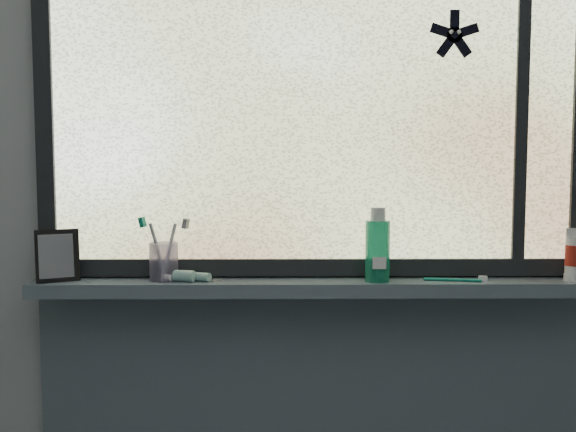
{
  "coord_description": "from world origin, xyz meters",
  "views": [
    {
      "loc": [
        -0.09,
        -0.59,
        1.36
      ],
      "look_at": [
        -0.08,
        1.05,
        1.22
      ],
      "focal_mm": 40.0,
      "sensor_mm": 36.0,
      "label": 1
    }
  ],
  "objects_px": {
    "vanity_mirror": "(57,256)",
    "mouthwash_bottle": "(378,245)",
    "cream_tube": "(573,253)",
    "toothbrush_cup": "(164,262)"
  },
  "relations": [
    {
      "from": "vanity_mirror",
      "to": "mouthwash_bottle",
      "type": "xyz_separation_m",
      "value": [
        0.91,
        -0.01,
        0.03
      ]
    },
    {
      "from": "mouthwash_bottle",
      "to": "cream_tube",
      "type": "xyz_separation_m",
      "value": [
        0.56,
        0.0,
        -0.02
      ]
    },
    {
      "from": "toothbrush_cup",
      "to": "cream_tube",
      "type": "height_order",
      "value": "cream_tube"
    },
    {
      "from": "vanity_mirror",
      "to": "cream_tube",
      "type": "bearing_deg",
      "value": -24.27
    },
    {
      "from": "vanity_mirror",
      "to": "mouthwash_bottle",
      "type": "distance_m",
      "value": 0.91
    },
    {
      "from": "toothbrush_cup",
      "to": "cream_tube",
      "type": "bearing_deg",
      "value": -1.07
    },
    {
      "from": "mouthwash_bottle",
      "to": "toothbrush_cup",
      "type": "bearing_deg",
      "value": 177.81
    },
    {
      "from": "vanity_mirror",
      "to": "cream_tube",
      "type": "xyz_separation_m",
      "value": [
        1.47,
        -0.01,
        0.01
      ]
    },
    {
      "from": "toothbrush_cup",
      "to": "cream_tube",
      "type": "relative_size",
      "value": 1.0
    },
    {
      "from": "vanity_mirror",
      "to": "toothbrush_cup",
      "type": "bearing_deg",
      "value": -20.93
    }
  ]
}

